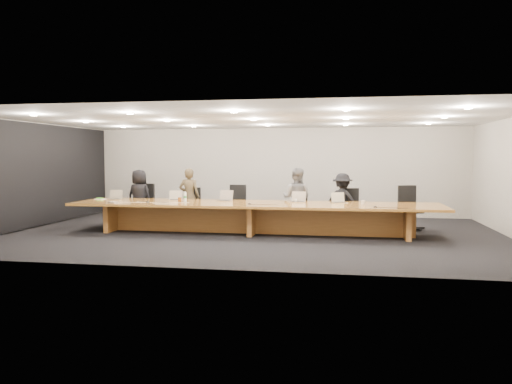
# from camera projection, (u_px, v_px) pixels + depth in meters

# --- Properties ---
(ground) EXTENTS (12.00, 12.00, 0.00)m
(ground) POSITION_uv_depth(u_px,v_px,m) (254.00, 233.00, 12.26)
(ground) COLOR black
(ground) RESTS_ON ground
(back_wall) EXTENTS (12.00, 0.02, 2.80)m
(back_wall) POSITION_uv_depth(u_px,v_px,m) (276.00, 172.00, 16.09)
(back_wall) COLOR silver
(back_wall) RESTS_ON ground
(left_wall_panel) EXTENTS (0.08, 7.84, 2.74)m
(left_wall_panel) POSITION_uv_depth(u_px,v_px,m) (33.00, 176.00, 13.20)
(left_wall_panel) COLOR black
(left_wall_panel) RESTS_ON ground
(conference_table) EXTENTS (9.00, 1.80, 0.75)m
(conference_table) POSITION_uv_depth(u_px,v_px,m) (254.00, 212.00, 12.23)
(conference_table) COLOR brown
(conference_table) RESTS_ON ground
(chair_far_left) EXTENTS (0.73, 0.73, 1.15)m
(chair_far_left) POSITION_uv_depth(u_px,v_px,m) (142.00, 203.00, 14.11)
(chair_far_left) COLOR black
(chair_far_left) RESTS_ON ground
(chair_left) EXTENTS (0.62, 0.62, 1.05)m
(chair_left) POSITION_uv_depth(u_px,v_px,m) (192.00, 206.00, 13.76)
(chair_left) COLOR black
(chair_left) RESTS_ON ground
(chair_mid_left) EXTENTS (0.66, 0.66, 1.13)m
(chair_mid_left) POSITION_uv_depth(u_px,v_px,m) (235.00, 205.00, 13.67)
(chair_mid_left) COLOR black
(chair_mid_left) RESTS_ON ground
(chair_mid_right) EXTENTS (0.67, 0.67, 1.06)m
(chair_mid_right) POSITION_uv_depth(u_px,v_px,m) (296.00, 208.00, 13.24)
(chair_mid_right) COLOR black
(chair_mid_right) RESTS_ON ground
(chair_right) EXTENTS (0.57, 0.57, 1.08)m
(chair_right) POSITION_uv_depth(u_px,v_px,m) (351.00, 208.00, 13.05)
(chair_right) COLOR black
(chair_right) RESTS_ON ground
(chair_far_right) EXTENTS (0.75, 0.75, 1.16)m
(chair_far_right) POSITION_uv_depth(u_px,v_px,m) (411.00, 207.00, 12.84)
(chair_far_right) COLOR black
(chair_far_right) RESTS_ON ground
(person_a) EXTENTS (0.82, 0.61, 1.53)m
(person_a) POSITION_uv_depth(u_px,v_px,m) (139.00, 197.00, 13.93)
(person_a) COLOR black
(person_a) RESTS_ON ground
(person_b) EXTENTS (0.59, 0.41, 1.57)m
(person_b) POSITION_uv_depth(u_px,v_px,m) (189.00, 196.00, 13.80)
(person_b) COLOR #3E3421
(person_b) RESTS_ON ground
(person_c) EXTENTS (0.89, 0.77, 1.59)m
(person_c) POSITION_uv_depth(u_px,v_px,m) (297.00, 198.00, 13.16)
(person_c) COLOR slate
(person_c) RESTS_ON ground
(person_d) EXTENTS (1.07, 0.83, 1.45)m
(person_d) POSITION_uv_depth(u_px,v_px,m) (342.00, 201.00, 13.04)
(person_d) COLOR black
(person_d) RESTS_ON ground
(laptop_a) EXTENTS (0.35, 0.27, 0.26)m
(laptop_a) POSITION_uv_depth(u_px,v_px,m) (115.00, 195.00, 13.16)
(laptop_a) COLOR tan
(laptop_a) RESTS_ON conference_table
(laptop_b) EXTENTS (0.38, 0.31, 0.26)m
(laptop_b) POSITION_uv_depth(u_px,v_px,m) (175.00, 195.00, 12.95)
(laptop_b) COLOR #B9A78D
(laptop_b) RESTS_ON conference_table
(laptop_c) EXTENTS (0.42, 0.34, 0.29)m
(laptop_c) POSITION_uv_depth(u_px,v_px,m) (224.00, 195.00, 12.76)
(laptop_c) COLOR tan
(laptop_c) RESTS_ON conference_table
(laptop_d) EXTENTS (0.37, 0.28, 0.28)m
(laptop_d) POSITION_uv_depth(u_px,v_px,m) (298.00, 197.00, 12.41)
(laptop_d) COLOR tan
(laptop_d) RESTS_ON conference_table
(laptop_e) EXTENTS (0.41, 0.36, 0.27)m
(laptop_e) POSITION_uv_depth(u_px,v_px,m) (340.00, 198.00, 12.22)
(laptop_e) COLOR beige
(laptop_e) RESTS_ON conference_table
(water_bottle) EXTENTS (0.10, 0.10, 0.24)m
(water_bottle) POSITION_uv_depth(u_px,v_px,m) (185.00, 197.00, 12.59)
(water_bottle) COLOR silver
(water_bottle) RESTS_ON conference_table
(amber_mug) EXTENTS (0.11, 0.11, 0.11)m
(amber_mug) POSITION_uv_depth(u_px,v_px,m) (180.00, 199.00, 12.58)
(amber_mug) COLOR brown
(amber_mug) RESTS_ON conference_table
(paper_cup_near) EXTENTS (0.09, 0.09, 0.08)m
(paper_cup_near) POSITION_uv_depth(u_px,v_px,m) (296.00, 201.00, 12.38)
(paper_cup_near) COLOR white
(paper_cup_near) RESTS_ON conference_table
(paper_cup_far) EXTENTS (0.10, 0.10, 0.10)m
(paper_cup_far) POSITION_uv_depth(u_px,v_px,m) (363.00, 202.00, 11.84)
(paper_cup_far) COLOR silver
(paper_cup_far) RESTS_ON conference_table
(notepad) EXTENTS (0.29, 0.25, 0.02)m
(notepad) POSITION_uv_depth(u_px,v_px,m) (100.00, 199.00, 13.28)
(notepad) COLOR silver
(notepad) RESTS_ON conference_table
(lime_gadget) EXTENTS (0.18, 0.13, 0.03)m
(lime_gadget) POSITION_uv_depth(u_px,v_px,m) (100.00, 198.00, 13.28)
(lime_gadget) COLOR #51CD36
(lime_gadget) RESTS_ON notepad
(av_box) EXTENTS (0.23, 0.19, 0.03)m
(av_box) POSITION_uv_depth(u_px,v_px,m) (113.00, 202.00, 12.23)
(av_box) COLOR #B9B9BE
(av_box) RESTS_ON conference_table
(mic_left) EXTENTS (0.13, 0.13, 0.03)m
(mic_left) POSITION_uv_depth(u_px,v_px,m) (147.00, 202.00, 12.40)
(mic_left) COLOR black
(mic_left) RESTS_ON conference_table
(mic_center) EXTENTS (0.14, 0.14, 0.03)m
(mic_center) POSITION_uv_depth(u_px,v_px,m) (249.00, 204.00, 11.90)
(mic_center) COLOR black
(mic_center) RESTS_ON conference_table
(mic_right) EXTENTS (0.15, 0.15, 0.03)m
(mic_right) POSITION_uv_depth(u_px,v_px,m) (375.00, 207.00, 11.14)
(mic_right) COLOR black
(mic_right) RESTS_ON conference_table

